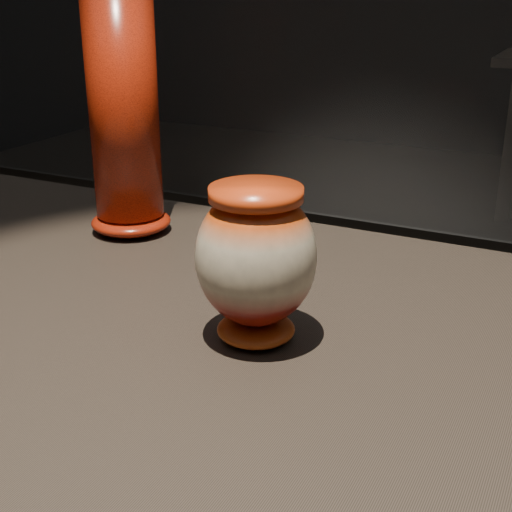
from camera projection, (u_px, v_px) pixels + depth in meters
The scene contains 2 objects.
main_vase at pixel (256, 259), 0.80m from camera, with size 0.16×0.16×0.19m.
tall_vase at pixel (124, 110), 1.12m from camera, with size 0.15×0.15×0.42m.
Camera 1 is at (0.29, -0.69, 1.30)m, focal length 50.00 mm.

